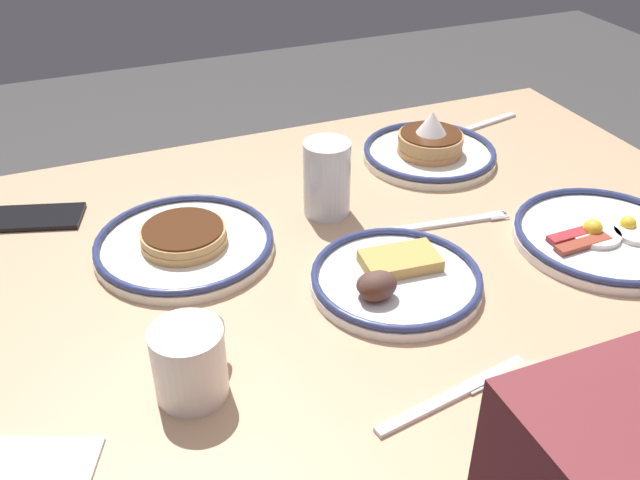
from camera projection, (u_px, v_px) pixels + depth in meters
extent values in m
cube|color=tan|center=(368.00, 258.00, 1.07)|extent=(1.23, 0.89, 0.04)
cylinder|color=tan|center=(494.00, 261.00, 1.69)|extent=(0.07, 0.07, 0.68)
cylinder|color=tan|center=(47.00, 375.00, 1.37)|extent=(0.07, 0.07, 0.68)
cylinder|color=silver|center=(429.00, 156.00, 1.29)|extent=(0.24, 0.24, 0.01)
torus|color=navy|center=(430.00, 150.00, 1.29)|extent=(0.24, 0.24, 0.01)
cylinder|color=#DB8F55|center=(430.00, 150.00, 1.29)|extent=(0.12, 0.12, 0.01)
cylinder|color=tan|center=(430.00, 144.00, 1.28)|extent=(0.12, 0.12, 0.01)
cylinder|color=tan|center=(431.00, 137.00, 1.27)|extent=(0.12, 0.12, 0.01)
cylinder|color=#4C2814|center=(431.00, 134.00, 1.27)|extent=(0.11, 0.11, 0.00)
cone|color=white|center=(432.00, 122.00, 1.26)|extent=(0.05, 0.05, 0.04)
cylinder|color=silver|center=(185.00, 247.00, 1.04)|extent=(0.26, 0.26, 0.01)
torus|color=navy|center=(184.00, 240.00, 1.04)|extent=(0.26, 0.26, 0.01)
cylinder|color=tan|center=(184.00, 240.00, 1.04)|extent=(0.13, 0.13, 0.01)
cylinder|color=tan|center=(183.00, 233.00, 1.03)|extent=(0.12, 0.12, 0.01)
cylinder|color=#4C2814|center=(183.00, 229.00, 1.03)|extent=(0.12, 0.12, 0.00)
cylinder|color=white|center=(396.00, 282.00, 0.97)|extent=(0.24, 0.24, 0.01)
torus|color=navy|center=(396.00, 275.00, 0.97)|extent=(0.23, 0.23, 0.01)
cube|color=tan|center=(400.00, 261.00, 0.99)|extent=(0.11, 0.07, 0.02)
ellipsoid|color=brown|center=(377.00, 288.00, 0.92)|extent=(0.05, 0.04, 0.04)
ellipsoid|color=brown|center=(378.00, 289.00, 0.92)|extent=(0.04, 0.03, 0.03)
ellipsoid|color=brown|center=(372.00, 284.00, 0.93)|extent=(0.04, 0.03, 0.03)
ellipsoid|color=brown|center=(378.00, 286.00, 0.92)|extent=(0.05, 0.04, 0.04)
cylinder|color=white|center=(603.00, 239.00, 1.06)|extent=(0.27, 0.27, 0.01)
torus|color=navy|center=(605.00, 233.00, 1.06)|extent=(0.26, 0.26, 0.01)
cylinder|color=white|center=(636.00, 233.00, 1.06)|extent=(0.06, 0.06, 0.01)
sphere|color=yellow|center=(628.00, 224.00, 1.07)|extent=(0.02, 0.02, 0.02)
cylinder|color=white|center=(594.00, 234.00, 1.05)|extent=(0.08, 0.08, 0.01)
sphere|color=yellow|center=(593.00, 229.00, 1.05)|extent=(0.03, 0.03, 0.03)
cube|color=#AA2C31|center=(572.00, 235.00, 1.05)|extent=(0.08, 0.02, 0.01)
cube|color=#983D2B|center=(583.00, 244.00, 1.03)|extent=(0.09, 0.02, 0.01)
cylinder|color=white|center=(189.00, 363.00, 0.78)|extent=(0.08, 0.08, 0.09)
torus|color=white|center=(209.00, 340.00, 0.82)|extent=(0.05, 0.05, 0.06)
cylinder|color=brown|center=(187.00, 343.00, 0.77)|extent=(0.07, 0.07, 0.01)
cylinder|color=silver|center=(327.00, 178.00, 1.11)|extent=(0.07, 0.07, 0.12)
cylinder|color=black|center=(327.00, 188.00, 1.12)|extent=(0.07, 0.07, 0.08)
cube|color=black|center=(36.00, 218.00, 1.12)|extent=(0.16, 0.11, 0.01)
cube|color=silver|center=(445.00, 223.00, 1.11)|extent=(0.20, 0.04, 0.01)
cube|color=silver|center=(500.00, 218.00, 1.12)|extent=(0.03, 0.01, 0.00)
cube|color=silver|center=(499.00, 216.00, 1.12)|extent=(0.03, 0.01, 0.00)
cube|color=silver|center=(497.00, 214.00, 1.13)|extent=(0.03, 0.01, 0.00)
cube|color=silver|center=(495.00, 212.00, 1.13)|extent=(0.03, 0.01, 0.00)
cube|color=silver|center=(442.00, 401.00, 0.79)|extent=(0.18, 0.04, 0.01)
cube|color=silver|center=(495.00, 375.00, 0.83)|extent=(0.09, 0.03, 0.00)
cube|color=silver|center=(481.00, 125.00, 1.42)|extent=(0.19, 0.06, 0.01)
ellipsoid|color=silver|center=(450.00, 134.00, 1.38)|extent=(0.04, 0.03, 0.01)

